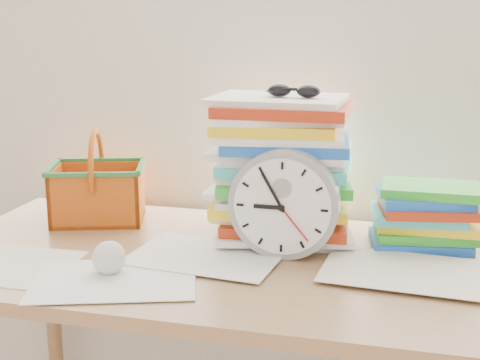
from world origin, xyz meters
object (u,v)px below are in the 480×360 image
(desk, at_px, (234,288))
(clock, at_px, (284,204))
(basket, at_px, (97,176))
(book_stack, at_px, (423,216))
(paper_stack, at_px, (283,168))

(desk, relative_size, clock, 5.69)
(clock, relative_size, basket, 1.02)
(book_stack, distance_m, basket, 0.83)
(clock, xyz_separation_m, book_stack, (0.30, 0.15, -0.05))
(paper_stack, bearing_deg, book_stack, 0.65)
(clock, bearing_deg, paper_stack, 102.27)
(paper_stack, bearing_deg, basket, 179.01)
(desk, height_order, clock, clock)
(basket, bearing_deg, clock, -34.21)
(desk, bearing_deg, basket, 156.33)
(desk, distance_m, book_stack, 0.47)
(desk, xyz_separation_m, basket, (-0.42, 0.18, 0.19))
(clock, bearing_deg, desk, -164.52)
(desk, distance_m, clock, 0.23)
(paper_stack, bearing_deg, desk, -113.45)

